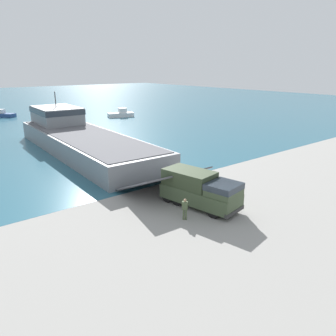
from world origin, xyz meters
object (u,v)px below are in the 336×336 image
object	(u,v)px
moored_boat_c	(2,114)
mooring_bollard	(196,175)
moored_boat_b	(121,114)
landing_craft	(79,137)
soldier_on_ramp	(185,208)
military_truck	(200,189)

from	to	relation	value
moored_boat_c	mooring_bollard	bearing A→B (deg)	55.47
moored_boat_b	mooring_bollard	size ratio (longest dim) A/B	7.60
landing_craft	soldier_on_ramp	xyz separation A→B (m)	(-2.97, -26.27, -0.88)
military_truck	soldier_on_ramp	xyz separation A→B (m)	(-2.68, -1.10, -0.57)
soldier_on_ramp	mooring_bollard	distance (m)	9.63
landing_craft	moored_boat_b	size ratio (longest dim) A/B	5.94
military_truck	moored_boat_b	xyz separation A→B (m)	(21.31, 49.16, -0.89)
military_truck	moored_boat_c	size ratio (longest dim) A/B	1.22
soldier_on_ramp	moored_boat_c	bearing A→B (deg)	49.05
military_truck	soldier_on_ramp	distance (m)	2.95
moored_boat_b	soldier_on_ramp	bearing A→B (deg)	171.40
landing_craft	military_truck	size ratio (longest dim) A/B	5.18
mooring_bollard	landing_craft	bearing A→B (deg)	101.95
military_truck	mooring_bollard	xyz separation A→B (m)	(4.51, 5.29, -1.12)
moored_boat_c	soldier_on_ramp	bearing A→B (deg)	48.94
moored_boat_b	mooring_bollard	distance (m)	46.98
military_truck	moored_boat_c	distance (m)	66.63
soldier_on_ramp	mooring_bollard	size ratio (longest dim) A/B	2.08
military_truck	soldier_on_ramp	world-z (taller)	military_truck
soldier_on_ramp	mooring_bollard	bearing A→B (deg)	2.31
landing_craft	moored_boat_c	distance (m)	41.48
soldier_on_ramp	moored_boat_b	bearing A→B (deg)	25.18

